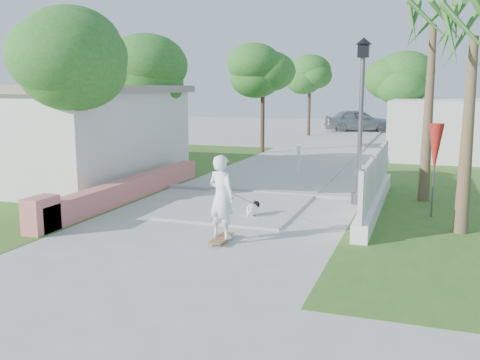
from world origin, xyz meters
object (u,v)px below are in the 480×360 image
at_px(street_lamp, 361,115).
at_px(parked_car, 358,120).
at_px(patio_umbrella, 435,149).
at_px(dog, 253,209).
at_px(bollard, 299,158).
at_px(skateboarder, 228,196).

height_order(street_lamp, parked_car, street_lamp).
bearing_deg(patio_umbrella, dog, -160.52).
bearing_deg(bollard, dog, -86.21).
relative_size(bollard, dog, 1.85).
distance_m(street_lamp, dog, 3.99).
distance_m(bollard, dog, 6.99).
bearing_deg(patio_umbrella, street_lamp, 152.24).
bearing_deg(patio_umbrella, parked_car, 100.70).
bearing_deg(street_lamp, patio_umbrella, -27.76).
bearing_deg(skateboarder, street_lamp, -98.31).
distance_m(patio_umbrella, parked_car, 26.18).
xyz_separation_m(skateboarder, dog, (0.03, 1.64, -0.63)).
relative_size(street_lamp, bollard, 4.07).
height_order(street_lamp, bollard, street_lamp).
relative_size(dog, parked_car, 0.12).
distance_m(street_lamp, bollard, 5.56).
relative_size(patio_umbrella, skateboarder, 0.80).
height_order(bollard, patio_umbrella, patio_umbrella).
xyz_separation_m(street_lamp, patio_umbrella, (1.90, -1.00, -0.74)).
bearing_deg(patio_umbrella, bollard, 129.91).
xyz_separation_m(bollard, patio_umbrella, (4.60, -5.50, 1.10)).
relative_size(street_lamp, patio_umbrella, 1.93).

